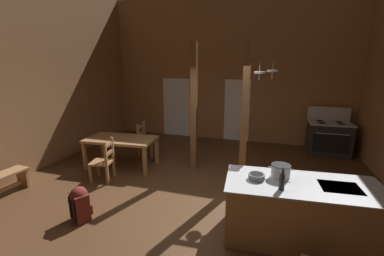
% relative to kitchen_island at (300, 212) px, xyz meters
% --- Properties ---
extents(ground_plane, '(8.64, 9.44, 0.10)m').
position_rel_kitchen_island_xyz_m(ground_plane, '(-1.96, 0.50, -0.50)').
color(ground_plane, '#4C301C').
extents(wall_back, '(8.64, 0.14, 4.68)m').
position_rel_kitchen_island_xyz_m(wall_back, '(-1.96, 4.89, 1.89)').
color(wall_back, '#93663F').
rests_on(wall_back, ground_plane).
extents(wall_left, '(0.14, 9.44, 4.68)m').
position_rel_kitchen_island_xyz_m(wall_left, '(-5.95, 0.50, 1.89)').
color(wall_left, '#93663F').
rests_on(wall_left, ground_plane).
extents(glazed_door_back_left, '(1.00, 0.01, 2.05)m').
position_rel_kitchen_island_xyz_m(glazed_door_back_left, '(-3.72, 4.81, 0.58)').
color(glazed_door_back_left, white).
rests_on(glazed_door_back_left, ground_plane).
extents(glazed_panel_back_right, '(0.84, 0.01, 2.05)m').
position_rel_kitchen_island_xyz_m(glazed_panel_back_right, '(-1.56, 4.81, 0.58)').
color(glazed_panel_back_right, white).
rests_on(glazed_panel_back_right, ground_plane).
extents(kitchen_island, '(2.23, 1.13, 0.89)m').
position_rel_kitchen_island_xyz_m(kitchen_island, '(0.00, 0.00, 0.00)').
color(kitchen_island, '#9E7044').
rests_on(kitchen_island, ground_plane).
extents(stove_range, '(1.14, 0.83, 1.32)m').
position_rel_kitchen_island_xyz_m(stove_range, '(1.16, 4.23, 0.04)').
color(stove_range, black).
rests_on(stove_range, ground_plane).
extents(support_post_with_pot_rack, '(0.69, 0.25, 3.03)m').
position_rel_kitchen_island_xyz_m(support_post_with_pot_rack, '(-0.98, 1.65, 1.17)').
color(support_post_with_pot_rack, brown).
rests_on(support_post_with_pot_rack, ground_plane).
extents(support_post_center, '(0.14, 0.14, 3.03)m').
position_rel_kitchen_island_xyz_m(support_post_center, '(-2.24, 2.08, 1.07)').
color(support_post_center, brown).
rests_on(support_post_center, ground_plane).
extents(dining_table, '(1.76, 1.03, 0.74)m').
position_rel_kitchen_island_xyz_m(dining_table, '(-4.03, 1.67, 0.21)').
color(dining_table, '#9E7044').
rests_on(dining_table, ground_plane).
extents(ladderback_chair_near_window, '(0.45, 0.45, 0.95)m').
position_rel_kitchen_island_xyz_m(ladderback_chair_near_window, '(-3.81, 2.57, 0.01)').
color(ladderback_chair_near_window, '#9E7044').
rests_on(ladderback_chair_near_window, ground_plane).
extents(ladderback_chair_by_post, '(0.52, 0.52, 0.95)m').
position_rel_kitchen_island_xyz_m(ladderback_chair_by_post, '(-3.95, 0.83, 0.01)').
color(ladderback_chair_by_post, '#9E7044').
rests_on(ladderback_chair_by_post, ground_plane).
extents(backpack, '(0.39, 0.38, 0.60)m').
position_rel_kitchen_island_xyz_m(backpack, '(-3.42, -0.56, -0.13)').
color(backpack, maroon).
rests_on(backpack, ground_plane).
extents(stockpot_on_counter, '(0.35, 0.28, 0.20)m').
position_rel_kitchen_island_xyz_m(stockpot_on_counter, '(-0.31, 0.11, 0.55)').
color(stockpot_on_counter, '#B7BABF').
rests_on(stockpot_on_counter, kitchen_island).
extents(mixing_bowl_on_counter, '(0.24, 0.24, 0.08)m').
position_rel_kitchen_island_xyz_m(mixing_bowl_on_counter, '(-0.65, -0.05, 0.49)').
color(mixing_bowl_on_counter, slate).
rests_on(mixing_bowl_on_counter, kitchen_island).
extents(bottle_tall_on_counter, '(0.08, 0.08, 0.31)m').
position_rel_kitchen_island_xyz_m(bottle_tall_on_counter, '(-0.31, -0.28, 0.57)').
color(bottle_tall_on_counter, '#1E2328').
rests_on(bottle_tall_on_counter, kitchen_island).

